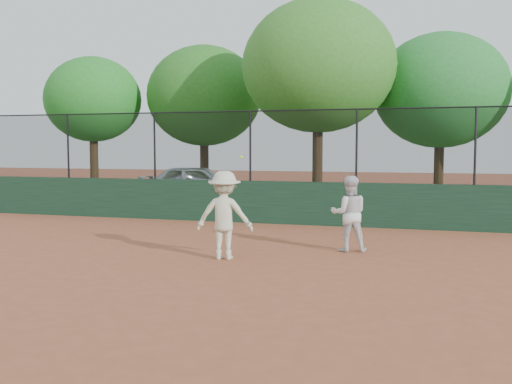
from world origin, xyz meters
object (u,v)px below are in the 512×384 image
(parked_car, at_px, (199,185))
(player_main, at_px, (224,215))
(tree_2, at_px, (318,66))
(tree_1, at_px, (204,96))
(player_second, at_px, (349,214))
(tree_3, at_px, (441,91))
(tree_0, at_px, (93,100))

(parked_car, height_order, player_main, player_main)
(player_main, distance_m, tree_2, 10.28)
(parked_car, bearing_deg, tree_1, 7.03)
(player_second, height_order, tree_3, tree_3)
(tree_2, bearing_deg, tree_1, 154.62)
(tree_2, height_order, tree_3, tree_2)
(parked_car, distance_m, tree_2, 6.13)
(tree_1, distance_m, tree_2, 5.84)
(player_main, height_order, tree_1, tree_1)
(parked_car, bearing_deg, tree_0, 66.12)
(parked_car, bearing_deg, tree_3, -86.54)
(parked_car, xyz_separation_m, tree_2, (4.47, 0.01, 4.19))
(tree_0, bearing_deg, parked_car, -13.86)
(parked_car, distance_m, player_second, 10.31)
(player_second, distance_m, tree_3, 10.71)
(player_main, bearing_deg, tree_3, 70.05)
(parked_car, relative_size, tree_2, 0.61)
(parked_car, relative_size, tree_0, 0.75)
(tree_1, bearing_deg, player_second, -54.72)
(player_main, bearing_deg, player_second, 34.44)
(parked_car, distance_m, tree_3, 9.45)
(player_second, relative_size, tree_0, 0.27)
(player_second, bearing_deg, tree_2, -88.48)
(tree_0, relative_size, tree_1, 0.93)
(player_main, bearing_deg, tree_1, 113.41)
(parked_car, height_order, tree_1, tree_1)
(player_main, bearing_deg, parked_car, 115.00)
(player_main, bearing_deg, tree_2, 89.55)
(player_second, bearing_deg, player_main, 20.93)
(tree_1, bearing_deg, tree_2, -25.38)
(tree_1, bearing_deg, player_main, -66.59)
(tree_2, bearing_deg, tree_0, 172.45)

